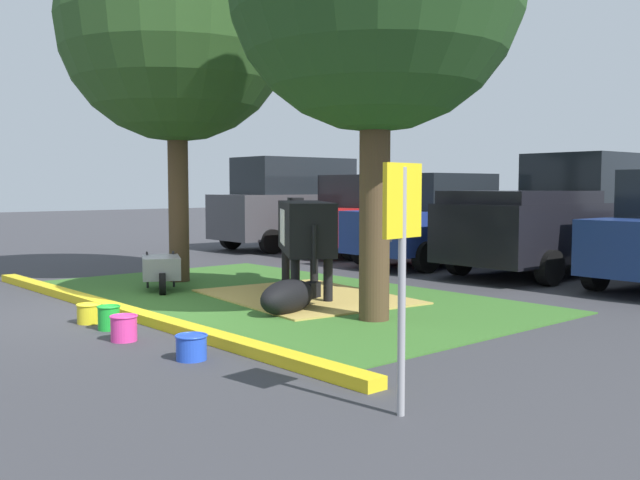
# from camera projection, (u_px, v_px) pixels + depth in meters

# --- Properties ---
(ground_plane) EXTENTS (80.00, 80.00, 0.00)m
(ground_plane) POSITION_uv_depth(u_px,v_px,m) (119.00, 311.00, 9.94)
(ground_plane) COLOR #38383D
(grass_island) EXTENTS (8.28, 4.81, 0.02)m
(grass_island) POSITION_uv_depth(u_px,v_px,m) (275.00, 296.00, 11.28)
(grass_island) COLOR #386B28
(grass_island) RESTS_ON ground
(curb_yellow) EXTENTS (9.48, 0.24, 0.12)m
(curb_yellow) POSITION_uv_depth(u_px,v_px,m) (125.00, 311.00, 9.59)
(curb_yellow) COLOR yellow
(curb_yellow) RESTS_ON ground
(hay_bedding) EXTENTS (3.48, 2.78, 0.04)m
(hay_bedding) POSITION_uv_depth(u_px,v_px,m) (306.00, 297.00, 11.07)
(hay_bedding) COLOR tan
(hay_bedding) RESTS_ON ground
(shade_tree_left) EXTENTS (4.15, 4.15, 6.69)m
(shade_tree_left) POSITION_uv_depth(u_px,v_px,m) (176.00, 25.00, 12.61)
(shade_tree_left) COLOR #4C3823
(shade_tree_left) RESTS_ON ground
(cow_holstein) EXTENTS (2.79, 2.09, 1.54)m
(cow_holstein) POSITION_uv_depth(u_px,v_px,m) (305.00, 227.00, 11.41)
(cow_holstein) COLOR black
(cow_holstein) RESTS_ON ground
(calf_lying) EXTENTS (0.80, 1.33, 0.48)m
(calf_lying) POSITION_uv_depth(u_px,v_px,m) (289.00, 297.00, 9.72)
(calf_lying) COLOR black
(calf_lying) RESTS_ON ground
(person_handler) EXTENTS (0.52, 0.34, 1.59)m
(person_handler) POSITION_uv_depth(u_px,v_px,m) (378.00, 241.00, 11.64)
(person_handler) COLOR slate
(person_handler) RESTS_ON ground
(wheelbarrow) EXTENTS (1.55, 1.10, 0.63)m
(wheelbarrow) POSITION_uv_depth(u_px,v_px,m) (161.00, 268.00, 11.81)
(wheelbarrow) COLOR gray
(wheelbarrow) RESTS_ON ground
(parking_sign) EXTENTS (0.09, 0.44, 1.92)m
(parking_sign) POSITION_uv_depth(u_px,v_px,m) (402.00, 238.00, 5.33)
(parking_sign) COLOR #99999E
(parking_sign) RESTS_ON ground
(bucket_yellow) EXTENTS (0.31, 0.31, 0.25)m
(bucket_yellow) POSITION_uv_depth(u_px,v_px,m) (89.00, 313.00, 9.07)
(bucket_yellow) COLOR yellow
(bucket_yellow) RESTS_ON ground
(bucket_green) EXTENTS (0.28, 0.28, 0.30)m
(bucket_green) POSITION_uv_depth(u_px,v_px,m) (109.00, 317.00, 8.67)
(bucket_green) COLOR green
(bucket_green) RESTS_ON ground
(bucket_pink) EXTENTS (0.32, 0.32, 0.30)m
(bucket_pink) POSITION_uv_depth(u_px,v_px,m) (124.00, 327.00, 8.04)
(bucket_pink) COLOR #EA3893
(bucket_pink) RESTS_ON ground
(bucket_blue) EXTENTS (0.33, 0.33, 0.26)m
(bucket_blue) POSITION_uv_depth(u_px,v_px,m) (191.00, 347.00, 7.16)
(bucket_blue) COLOR blue
(bucket_blue) RESTS_ON ground
(suv_dark_grey) EXTENTS (2.21, 4.65, 2.52)m
(suv_dark_grey) POSITION_uv_depth(u_px,v_px,m) (294.00, 203.00, 19.91)
(suv_dark_grey) COLOR #3D3D42
(suv_dark_grey) RESTS_ON ground
(sedan_red) EXTENTS (2.11, 4.44, 2.02)m
(sedan_red) POSITION_uv_depth(u_px,v_px,m) (371.00, 216.00, 18.16)
(sedan_red) COLOR red
(sedan_red) RESTS_ON ground
(sedan_blue) EXTENTS (2.11, 4.44, 2.02)m
(sedan_blue) POSITION_uv_depth(u_px,v_px,m) (439.00, 220.00, 15.87)
(sedan_blue) COLOR navy
(sedan_blue) RESTS_ON ground
(pickup_truck_maroon) EXTENTS (2.32, 5.45, 2.42)m
(pickup_truck_maroon) POSITION_uv_depth(u_px,v_px,m) (558.00, 218.00, 14.34)
(pickup_truck_maroon) COLOR black
(pickup_truck_maroon) RESTS_ON ground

